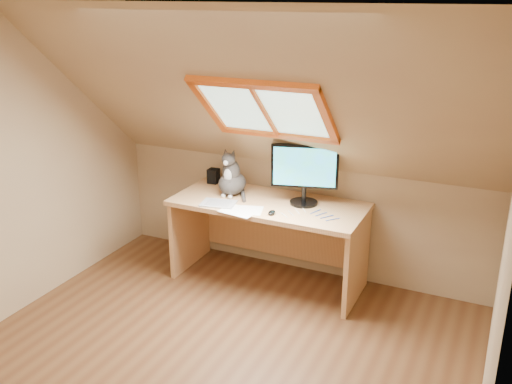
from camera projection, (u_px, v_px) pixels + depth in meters
The scene contains 10 objects.
ground at pixel (201, 372), 3.89m from camera, with size 3.50×3.50×0.00m, color brown.
room_shell at pixel (185, 177), 3.33m from camera, with size 3.52×3.52×2.41m.
desk at pixel (272, 224), 5.00m from camera, with size 1.65×0.72×0.76m.
monitor at pixel (305, 171), 4.72m from camera, with size 0.55×0.24×0.52m.
cat at pixel (232, 178), 4.99m from camera, with size 0.24×0.29×0.43m.
desk_speaker at pixel (214, 176), 5.32m from camera, with size 0.09×0.09×0.14m, color black.
graphics_tablet at pixel (218, 203), 4.81m from camera, with size 0.29×0.20×0.01m, color #B2B2B7.
mouse at pixel (272, 213), 4.59m from camera, with size 0.05×0.10×0.03m, color black.
papers at pixel (239, 209), 4.70m from camera, with size 0.33×0.27×0.00m.
cables at pixel (312, 214), 4.58m from camera, with size 0.51×0.26×0.01m.
Camera 1 is at (1.72, -2.79, 2.46)m, focal length 40.00 mm.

